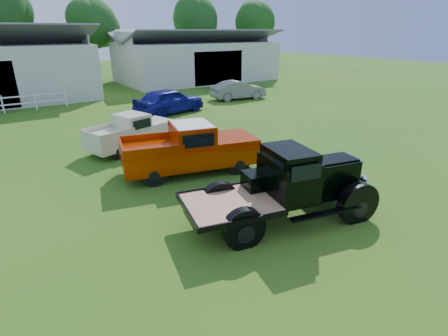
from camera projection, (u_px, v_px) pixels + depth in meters
ground at (240, 213)px, 10.75m from camera, size 120.00×120.00×0.00m
shed_right at (196, 56)px, 37.87m from camera, size 16.80×9.20×5.20m
tree_c at (94, 37)px, 37.11m from camera, size 5.40×5.40×9.00m
tree_d at (196, 32)px, 44.46m from camera, size 6.00×6.00×10.00m
tree_e at (255, 34)px, 47.17m from camera, size 5.70×5.70×9.50m
vintage_flatbed at (284, 186)px, 10.00m from camera, size 5.88×3.36×2.19m
red_pickup at (190, 148)px, 13.52m from camera, size 5.74×3.32×1.97m
white_pickup at (131, 132)px, 16.28m from camera, size 4.71×2.89×1.62m
misc_car_blue at (169, 101)px, 23.29m from camera, size 5.26×3.03×1.68m
misc_car_grey at (238, 90)px, 28.09m from camera, size 4.60×2.15×1.46m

